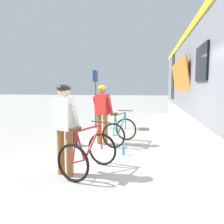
# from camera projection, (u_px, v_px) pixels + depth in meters

# --- Properties ---
(ground_plane) EXTENTS (80.00, 80.00, 0.00)m
(ground_plane) POSITION_uv_depth(u_px,v_px,m) (134.00, 161.00, 5.16)
(ground_plane) COLOR #A09E99
(cyclist_near_in_red) EXTENTS (0.66, 0.47, 1.76)m
(cyclist_near_in_red) POSITION_uv_depth(u_px,v_px,m) (102.00, 109.00, 6.61)
(cyclist_near_in_red) COLOR #935B2D
(cyclist_near_in_red) RESTS_ON ground
(cyclist_far_in_white) EXTENTS (0.66, 0.45, 1.76)m
(cyclist_far_in_white) POSITION_uv_depth(u_px,v_px,m) (65.00, 122.00, 4.26)
(cyclist_far_in_white) COLOR #935B2D
(cyclist_far_in_white) RESTS_ON ground
(bicycle_near_teal) EXTENTS (0.95, 1.21, 0.99)m
(bicycle_near_teal) POSITION_uv_depth(u_px,v_px,m) (120.00, 131.00, 6.72)
(bicycle_near_teal) COLOR black
(bicycle_near_teal) RESTS_ON ground
(bicycle_far_red) EXTENTS (1.02, 1.24, 0.99)m
(bicycle_far_red) POSITION_uv_depth(u_px,v_px,m) (89.00, 153.00, 4.44)
(bicycle_far_red) COLOR black
(bicycle_far_red) RESTS_ON ground
(backpack_on_platform) EXTENTS (0.32, 0.25, 0.40)m
(backpack_on_platform) POSITION_uv_depth(u_px,v_px,m) (72.00, 139.00, 6.55)
(backpack_on_platform) COLOR black
(backpack_on_platform) RESTS_ON ground
(water_bottle_near_the_bikes) EXTENTS (0.07, 0.07, 0.24)m
(water_bottle_near_the_bikes) POSITION_uv_depth(u_px,v_px,m) (123.00, 150.00, 5.64)
(water_bottle_near_the_bikes) COLOR #338CCC
(water_bottle_near_the_bikes) RESTS_ON ground
(platform_sign_post) EXTENTS (0.08, 0.70, 2.40)m
(platform_sign_post) POSITION_uv_depth(u_px,v_px,m) (95.00, 89.00, 9.16)
(platform_sign_post) COLOR #595B60
(platform_sign_post) RESTS_ON ground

